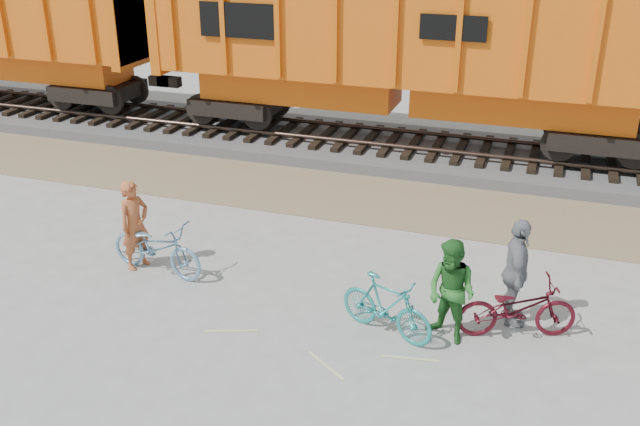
{
  "coord_description": "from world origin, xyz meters",
  "views": [
    {
      "loc": [
        3.68,
        -9.88,
        6.58
      ],
      "look_at": [
        -0.22,
        1.5,
        1.31
      ],
      "focal_mm": 40.0,
      "sensor_mm": 36.0,
      "label": 1
    }
  ],
  "objects_px": {
    "bicycle_blue": "(156,247)",
    "person_woman": "(516,273)",
    "bicycle_maroon": "(517,308)",
    "person_solo": "(135,225)",
    "hopper_car_center": "(408,48)",
    "bicycle_teal": "(386,306)",
    "person_man": "(451,292)"
  },
  "relations": [
    {
      "from": "bicycle_blue",
      "to": "bicycle_teal",
      "type": "relative_size",
      "value": 1.18
    },
    {
      "from": "bicycle_maroon",
      "to": "person_man",
      "type": "xyz_separation_m",
      "value": [
        -1.02,
        -0.45,
        0.37
      ]
    },
    {
      "from": "bicycle_maroon",
      "to": "person_man",
      "type": "relative_size",
      "value": 1.11
    },
    {
      "from": "bicycle_maroon",
      "to": "hopper_car_center",
      "type": "bearing_deg",
      "value": 4.62
    },
    {
      "from": "bicycle_teal",
      "to": "hopper_car_center",
      "type": "bearing_deg",
      "value": 31.31
    },
    {
      "from": "bicycle_maroon",
      "to": "person_woman",
      "type": "distance_m",
      "value": 0.6
    },
    {
      "from": "person_man",
      "to": "hopper_car_center",
      "type": "bearing_deg",
      "value": 134.53
    },
    {
      "from": "bicycle_teal",
      "to": "person_solo",
      "type": "relative_size",
      "value": 0.98
    },
    {
      "from": "bicycle_blue",
      "to": "person_solo",
      "type": "bearing_deg",
      "value": 87.09
    },
    {
      "from": "hopper_car_center",
      "to": "bicycle_maroon",
      "type": "height_order",
      "value": "hopper_car_center"
    },
    {
      "from": "person_solo",
      "to": "bicycle_teal",
      "type": "bearing_deg",
      "value": -79.21
    },
    {
      "from": "bicycle_blue",
      "to": "person_solo",
      "type": "xyz_separation_m",
      "value": [
        -0.5,
        0.1,
        0.35
      ]
    },
    {
      "from": "bicycle_teal",
      "to": "person_woman",
      "type": "bearing_deg",
      "value": -41.06
    },
    {
      "from": "bicycle_teal",
      "to": "bicycle_maroon",
      "type": "height_order",
      "value": "bicycle_teal"
    },
    {
      "from": "bicycle_blue",
      "to": "bicycle_teal",
      "type": "height_order",
      "value": "bicycle_blue"
    },
    {
      "from": "person_woman",
      "to": "person_solo",
      "type": "bearing_deg",
      "value": 83.92
    },
    {
      "from": "person_woman",
      "to": "bicycle_teal",
      "type": "bearing_deg",
      "value": 110.28
    },
    {
      "from": "bicycle_maroon",
      "to": "person_solo",
      "type": "distance_m",
      "value": 7.21
    },
    {
      "from": "bicycle_blue",
      "to": "bicycle_maroon",
      "type": "relative_size",
      "value": 1.06
    },
    {
      "from": "bicycle_blue",
      "to": "bicycle_teal",
      "type": "distance_m",
      "value": 4.72
    },
    {
      "from": "hopper_car_center",
      "to": "bicycle_maroon",
      "type": "bearing_deg",
      "value": -65.64
    },
    {
      "from": "person_man",
      "to": "bicycle_blue",
      "type": "bearing_deg",
      "value": -157.53
    },
    {
      "from": "bicycle_blue",
      "to": "person_woman",
      "type": "bearing_deg",
      "value": -78.19
    },
    {
      "from": "bicycle_maroon",
      "to": "person_woman",
      "type": "xyz_separation_m",
      "value": [
        -0.1,
        0.4,
        0.44
      ]
    },
    {
      "from": "bicycle_teal",
      "to": "person_solo",
      "type": "xyz_separation_m",
      "value": [
        -5.17,
        0.76,
        0.37
      ]
    },
    {
      "from": "hopper_car_center",
      "to": "person_solo",
      "type": "distance_m",
      "value": 9.2
    },
    {
      "from": "bicycle_maroon",
      "to": "bicycle_blue",
      "type": "bearing_deg",
      "value": 70.2
    },
    {
      "from": "bicycle_teal",
      "to": "bicycle_blue",
      "type": "bearing_deg",
      "value": 102.16
    },
    {
      "from": "bicycle_teal",
      "to": "bicycle_maroon",
      "type": "distance_m",
      "value": 2.13
    },
    {
      "from": "bicycle_blue",
      "to": "bicycle_maroon",
      "type": "height_order",
      "value": "bicycle_blue"
    },
    {
      "from": "hopper_car_center",
      "to": "bicycle_blue",
      "type": "distance_m",
      "value": 9.2
    },
    {
      "from": "hopper_car_center",
      "to": "person_solo",
      "type": "relative_size",
      "value": 7.86
    }
  ]
}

